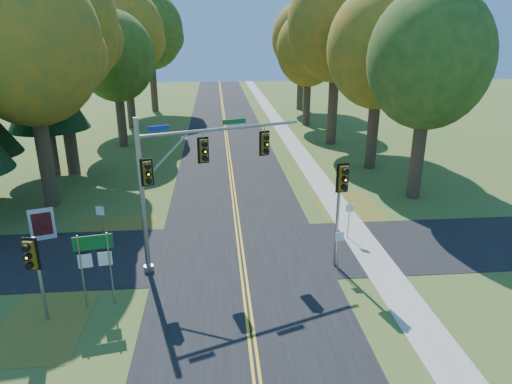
{
  "coord_description": "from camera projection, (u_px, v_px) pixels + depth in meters",
  "views": [
    {
      "loc": [
        -1.03,
        -17.92,
        10.17
      ],
      "look_at": [
        0.71,
        1.61,
        3.2
      ],
      "focal_mm": 32.0,
      "sensor_mm": 36.0,
      "label": 1
    }
  ],
  "objects": [
    {
      "name": "ground",
      "position": [
        243.0,
        272.0,
        20.32
      ],
      "size": [
        160.0,
        160.0,
        0.0
      ],
      "primitive_type": "plane",
      "color": "#3F6021",
      "rests_on": "ground"
    },
    {
      "name": "road_main",
      "position": [
        243.0,
        272.0,
        20.31
      ],
      "size": [
        8.0,
        160.0,
        0.02
      ],
      "primitive_type": "cube",
      "color": "black",
      "rests_on": "ground"
    },
    {
      "name": "road_cross",
      "position": [
        241.0,
        251.0,
        22.19
      ],
      "size": [
        60.0,
        6.0,
        0.02
      ],
      "primitive_type": "cube",
      "color": "black",
      "rests_on": "ground"
    },
    {
      "name": "centerline_left",
      "position": [
        241.0,
        272.0,
        20.3
      ],
      "size": [
        0.1,
        160.0,
        0.01
      ],
      "primitive_type": "cube",
      "color": "gold",
      "rests_on": "road_main"
    },
    {
      "name": "centerline_right",
      "position": [
        246.0,
        271.0,
        20.32
      ],
      "size": [
        0.1,
        160.0,
        0.01
      ],
      "primitive_type": "cube",
      "color": "gold",
      "rests_on": "road_main"
    },
    {
      "name": "sidewalk_east",
      "position": [
        379.0,
        265.0,
        20.82
      ],
      "size": [
        1.6,
        160.0,
        0.06
      ],
      "primitive_type": "cube",
      "color": "#9E998E",
      "rests_on": "ground"
    },
    {
      "name": "leaf_patch_w_near",
      "position": [
        113.0,
        239.0,
        23.52
      ],
      "size": [
        4.0,
        6.0,
        0.0
      ],
      "primitive_type": "cube",
      "color": "brown",
      "rests_on": "ground"
    },
    {
      "name": "leaf_patch_e",
      "position": [
        353.0,
        215.0,
        26.51
      ],
      "size": [
        3.5,
        8.0,
        0.0
      ],
      "primitive_type": "cube",
      "color": "brown",
      "rests_on": "ground"
    },
    {
      "name": "leaf_patch_w_far",
      "position": [
        46.0,
        321.0,
        16.87
      ],
      "size": [
        3.0,
        5.0,
        0.0
      ],
      "primitive_type": "cube",
      "color": "brown",
      "rests_on": "ground"
    },
    {
      "name": "tree_w_a",
      "position": [
        29.0,
        43.0,
        25.01
      ],
      "size": [
        8.0,
        8.0,
        14.15
      ],
      "color": "#38281C",
      "rests_on": "ground"
    },
    {
      "name": "tree_e_a",
      "position": [
        430.0,
        60.0,
        26.66
      ],
      "size": [
        7.2,
        7.2,
        12.73
      ],
      "color": "#38281C",
      "rests_on": "ground"
    },
    {
      "name": "tree_w_b",
      "position": [
        56.0,
        27.0,
        31.15
      ],
      "size": [
        8.6,
        8.6,
        15.38
      ],
      "color": "#38281C",
      "rests_on": "ground"
    },
    {
      "name": "tree_e_b",
      "position": [
        380.0,
        49.0,
        32.87
      ],
      "size": [
        7.6,
        7.6,
        13.33
      ],
      "color": "#38281C",
      "rests_on": "ground"
    },
    {
      "name": "tree_w_c",
      "position": [
        116.0,
        57.0,
        39.82
      ],
      "size": [
        6.8,
        6.8,
        11.91
      ],
      "color": "#38281C",
      "rests_on": "ground"
    },
    {
      "name": "tree_e_c",
      "position": [
        338.0,
        24.0,
        39.8
      ],
      "size": [
        8.8,
        8.8,
        15.79
      ],
      "color": "#38281C",
      "rests_on": "ground"
    },
    {
      "name": "tree_w_d",
      "position": [
        125.0,
        34.0,
        47.33
      ],
      "size": [
        8.2,
        8.2,
        14.56
      ],
      "color": "#38281C",
      "rests_on": "ground"
    },
    {
      "name": "tree_e_d",
      "position": [
        309.0,
        49.0,
        49.18
      ],
      "size": [
        7.0,
        7.0,
        12.32
      ],
      "color": "#38281C",
      "rests_on": "ground"
    },
    {
      "name": "tree_w_e",
      "position": [
        150.0,
        31.0,
        57.57
      ],
      "size": [
        8.4,
        8.4,
        14.97
      ],
      "color": "#38281C",
      "rests_on": "ground"
    },
    {
      "name": "tree_e_e",
      "position": [
        302.0,
        38.0,
        59.01
      ],
      "size": [
        7.8,
        7.8,
        13.74
      ],
      "color": "#38281C",
      "rests_on": "ground"
    },
    {
      "name": "pine_c",
      "position": [
        37.0,
        38.0,
        31.0
      ],
      "size": [
        5.6,
        5.6,
        20.56
      ],
      "color": "#38281C",
      "rests_on": "ground"
    },
    {
      "name": "traffic_mast",
      "position": [
        185.0,
        171.0,
        19.6
      ],
      "size": [
        7.18,
        3.03,
        6.91
      ],
      "rotation": [
        0.0,
        0.0,
        0.36
      ],
      "color": "gray",
      "rests_on": "ground"
    },
    {
      "name": "east_signal_pole",
      "position": [
        341.0,
        190.0,
        19.47
      ],
      "size": [
        0.57,
        0.66,
        4.94
      ],
      "rotation": [
        0.0,
        0.0,
        0.17
      ],
      "color": "#919599",
      "rests_on": "ground"
    },
    {
      "name": "ped_signal_pole",
      "position": [
        33.0,
        260.0,
        15.95
      ],
      "size": [
        0.54,
        0.63,
        3.45
      ],
      "rotation": [
        0.0,
        0.0,
        -0.2
      ],
      "color": "gray",
      "rests_on": "ground"
    },
    {
      "name": "route_sign_cluster",
      "position": [
        95.0,
        256.0,
        17.12
      ],
      "size": [
        1.42,
        0.31,
        3.08
      ],
      "rotation": [
        0.0,
        0.0,
        0.18
      ],
      "color": "gray",
      "rests_on": "ground"
    },
    {
      "name": "info_kiosk",
      "position": [
        42.0,
        224.0,
        23.22
      ],
      "size": [
        1.2,
        0.54,
        1.68
      ],
      "rotation": [
        0.0,
        0.0,
        0.32
      ],
      "color": "silver",
      "rests_on": "ground"
    },
    {
      "name": "reg_sign_e_north",
      "position": [
        349.0,
        215.0,
        23.15
      ],
      "size": [
        0.36,
        0.14,
        1.96
      ],
      "rotation": [
        0.0,
        0.0,
        -0.3
      ],
      "color": "gray",
      "rests_on": "ground"
    },
    {
      "name": "reg_sign_e_south",
      "position": [
        339.0,
        244.0,
        19.96
      ],
      "size": [
        0.38,
        0.06,
        1.97
      ],
      "rotation": [
        0.0,
        0.0,
        0.04
      ],
      "color": "gray",
      "rests_on": "ground"
    },
    {
      "name": "reg_sign_w",
      "position": [
        101.0,
        218.0,
        22.32
      ],
      "size": [
        0.41,
        0.14,
        2.17
      ],
      "rotation": [
        0.0,
        0.0,
        -0.26
      ],
      "color": "gray",
      "rests_on": "ground"
    }
  ]
}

